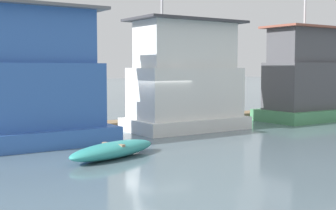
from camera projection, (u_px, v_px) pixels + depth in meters
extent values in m
plane|color=slate|center=(156.00, 133.00, 22.19)|extent=(200.00, 200.00, 0.00)
cube|color=#846B4C|center=(126.00, 123.00, 24.69)|extent=(33.80, 1.40, 0.30)
cube|color=#3866B7|center=(20.00, 138.00, 18.35)|extent=(7.43, 3.26, 0.70)
cube|color=#3866B7|center=(19.00, 96.00, 18.22)|extent=(6.47, 2.30, 2.58)
cube|color=#3866B7|center=(17.00, 35.00, 18.03)|extent=(5.92, 1.75, 2.15)
cube|color=slate|center=(16.00, 5.00, 17.94)|extent=(6.77, 2.60, 0.12)
cube|color=white|center=(186.00, 123.00, 23.42)|extent=(5.92, 3.29, 0.62)
cube|color=white|center=(186.00, 93.00, 23.29)|extent=(5.37, 2.74, 2.46)
cube|color=white|center=(186.00, 45.00, 23.11)|extent=(4.83, 2.20, 2.24)
cube|color=#38383D|center=(186.00, 21.00, 23.01)|extent=(5.67, 3.04, 0.12)
cube|color=#4C9360|center=(310.00, 114.00, 27.88)|extent=(6.59, 3.36, 0.66)
cube|color=#4C4C51|center=(311.00, 86.00, 27.75)|extent=(5.74, 2.50, 2.72)
cube|color=#4C4C51|center=(312.00, 46.00, 27.56)|extent=(5.35, 2.11, 1.95)
cube|color=brown|center=(312.00, 28.00, 27.48)|extent=(6.04, 2.80, 0.12)
cylinder|color=#B2B2B7|center=(305.00, 9.00, 27.01)|extent=(0.12, 0.12, 2.09)
ellipsoid|color=teal|center=(113.00, 150.00, 16.09)|extent=(4.07, 2.40, 0.54)
cube|color=#997F60|center=(113.00, 144.00, 16.07)|extent=(0.48, 0.95, 0.08)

